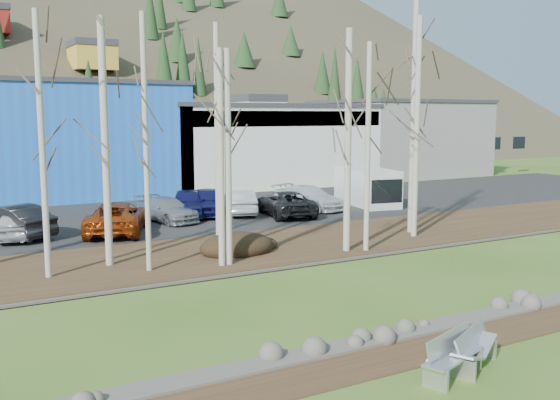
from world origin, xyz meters
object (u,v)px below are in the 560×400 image
car_1 (12,221)px  car_8 (207,202)px  car_4 (188,203)px  car_2 (117,217)px  car_7 (309,198)px  car_6 (286,203)px  bench_damaged (473,349)px  bench_intact (452,355)px  car_5 (240,202)px  car_3 (167,210)px  van_white (369,187)px  seagull (432,361)px  car_0 (16,225)px

car_1 → car_8: 10.79m
car_4 → car_2: bearing=-126.4°
car_1 → car_7: car_1 is taller
car_4 → car_6: 5.58m
bench_damaged → car_7: size_ratio=0.40×
bench_intact → car_5: size_ratio=0.48×
car_3 → car_7: 9.07m
car_3 → van_white: (13.36, -0.41, 0.52)m
bench_intact → car_7: car_7 is taller
seagull → car_7: bearing=72.7°
seagull → car_7: car_7 is taller
bench_intact → car_1: (-6.84, 21.51, 0.44)m
car_0 → car_7: 16.87m
bench_intact → car_3: (1.03, 22.33, 0.29)m
bench_intact → car_6: (7.62, 20.82, 0.37)m
car_7 → van_white: size_ratio=0.88×
car_0 → car_8: bearing=-156.7°
bench_intact → van_white: 26.24m
car_2 → seagull: bearing=118.8°
bench_damaged → car_8: (2.97, 23.13, 0.49)m
bench_intact → car_2: (-2.23, 20.29, 0.42)m
car_3 → car_1: bearing=173.1°
car_5 → car_7: bearing=-166.3°
car_2 → car_4: (4.84, 2.98, 0.01)m
bench_intact → seagull: (-0.03, 0.59, -0.33)m
car_8 → car_4: bearing=-158.0°
car_2 → car_1: bearing=7.6°
car_6 → car_7: (2.47, 1.42, -0.00)m
van_white → car_6: bearing=-160.3°
car_1 → van_white: van_white is taller
bench_intact → car_8: car_8 is taller
bench_damaged → car_2: (-3.06, 20.15, 0.48)m
bench_damaged → car_3: bearing=63.4°
car_5 → car_6: (2.03, -1.80, 0.01)m
car_8 → car_7: bearing=12.6°
car_1 → seagull: bearing=82.0°
car_1 → bench_damaged: bearing=83.7°
car_4 → car_5: bearing=9.6°
car_7 → car_4: bearing=157.1°
seagull → car_8: (3.83, 22.68, 0.76)m
car_6 → car_4: bearing=-14.4°
car_5 → car_8: car_8 is taller
car_1 → car_4: (9.45, 1.76, -0.01)m
car_0 → car_6: size_ratio=0.77×
van_white → bench_damaged: bearing=-111.5°
car_1 → car_6: size_ratio=0.93×
car_5 → car_2: bearing=35.0°
car_2 → car_8: car_8 is taller
car_6 → car_8: 4.54m
bench_damaged → car_2: bearing=72.5°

